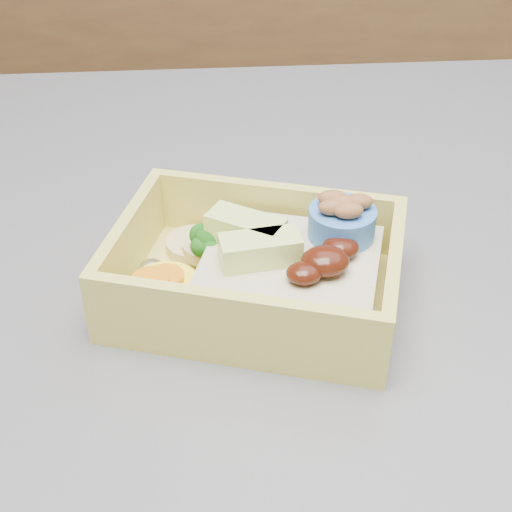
{
  "coord_description": "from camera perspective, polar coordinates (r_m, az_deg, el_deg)",
  "views": [
    {
      "loc": [
        0.16,
        -0.41,
        1.21
      ],
      "look_at": [
        0.19,
        -0.07,
        0.95
      ],
      "focal_mm": 50.0,
      "sensor_mm": 36.0,
      "label": 1
    }
  ],
  "objects": [
    {
      "name": "bento_box",
      "position": [
        0.44,
        0.74,
        -1.15
      ],
      "size": [
        0.2,
        0.17,
        0.06
      ],
      "rotation": [
        0.0,
        0.0,
        -0.3
      ],
      "color": "#D4C857",
      "rests_on": "island"
    }
  ]
}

